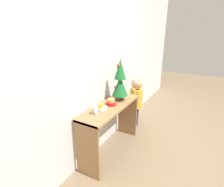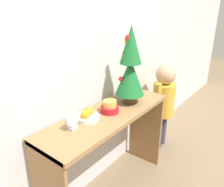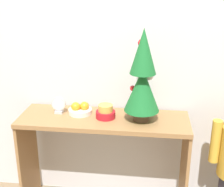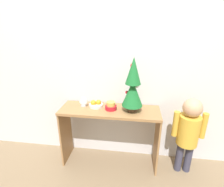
{
  "view_description": "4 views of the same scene",
  "coord_description": "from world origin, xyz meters",
  "views": [
    {
      "loc": [
        -1.89,
        -0.91,
        1.68
      ],
      "look_at": [
        0.02,
        0.17,
        0.91
      ],
      "focal_mm": 28.0,
      "sensor_mm": 36.0,
      "label": 1
    },
    {
      "loc": [
        -1.1,
        -0.7,
        1.44
      ],
      "look_at": [
        0.06,
        0.2,
        0.87
      ],
      "focal_mm": 35.0,
      "sensor_mm": 36.0,
      "label": 2
    },
    {
      "loc": [
        0.29,
        -1.69,
        1.6
      ],
      "look_at": [
        0.06,
        0.16,
        0.92
      ],
      "focal_mm": 50.0,
      "sensor_mm": 36.0,
      "label": 3
    },
    {
      "loc": [
        0.27,
        -1.58,
        1.61
      ],
      "look_at": [
        0.02,
        0.2,
        0.92
      ],
      "focal_mm": 28.0,
      "sensor_mm": 36.0,
      "label": 4
    }
  ],
  "objects": [
    {
      "name": "mini_tree",
      "position": [
        0.25,
        0.17,
        1.03
      ],
      "size": [
        0.23,
        0.23,
        0.6
      ],
      "color": "#4C3828",
      "rests_on": "console_table"
    },
    {
      "name": "singing_bowl",
      "position": [
        0.01,
        0.18,
        0.78
      ],
      "size": [
        0.13,
        0.13,
        0.09
      ],
      "color": "#AD1923",
      "rests_on": "console_table"
    },
    {
      "name": "child_figure",
      "position": [
        0.88,
        0.16,
        0.57
      ],
      "size": [
        0.35,
        0.23,
        0.93
      ],
      "color": "#38384C",
      "rests_on": "ground_plane"
    },
    {
      "name": "desk_clock",
      "position": [
        -0.31,
        0.22,
        0.79
      ],
      "size": [
        0.1,
        0.04,
        0.12
      ],
      "color": "#B2B2B7",
      "rests_on": "console_table"
    },
    {
      "name": "fruit_bowl",
      "position": [
        -0.17,
        0.23,
        0.77
      ],
      "size": [
        0.16,
        0.16,
        0.08
      ],
      "color": "silver",
      "rests_on": "console_table"
    },
    {
      "name": "console_table",
      "position": [
        0.0,
        0.18,
        0.56
      ],
      "size": [
        1.13,
        0.36,
        0.74
      ],
      "color": "olive",
      "rests_on": "ground_plane"
    },
    {
      "name": "back_wall",
      "position": [
        0.0,
        0.41,
        1.25
      ],
      "size": [
        7.0,
        0.05,
        2.5
      ],
      "primitive_type": "cube",
      "color": "silver",
      "rests_on": "ground_plane"
    }
  ]
}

